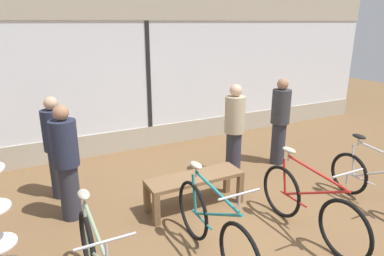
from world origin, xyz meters
name	(u,v)px	position (x,y,z in m)	size (l,w,h in m)	color
ground_plane	(249,232)	(0.00, 0.00, 0.00)	(24.00, 24.00, 0.00)	brown
shop_back_wall	(148,70)	(0.00, 3.55, 1.64)	(12.00, 0.08, 3.20)	#B2A893
bicycle_left	(213,228)	(-0.69, -0.25, 0.41)	(0.46, 1.74, 1.05)	black
bicycle_right	(309,206)	(0.62, -0.36, 0.40)	(0.46, 1.75, 1.04)	black
bicycle_far_right	(377,184)	(1.98, -0.32, 0.37)	(0.46, 1.64, 1.01)	black
display_bench	(195,182)	(-0.33, 0.86, 0.40)	(1.40, 0.44, 0.49)	brown
customer_near_rack	(234,129)	(0.78, 1.55, 0.84)	(0.39, 0.39, 1.60)	#2D2D38
customer_by_window	(66,161)	(-1.96, 1.39, 0.83)	(0.34, 0.34, 1.59)	#2D2D38
customer_mid_floor	(56,146)	(-2.00, 2.10, 0.81)	(0.48, 0.48, 1.56)	#2D2D38
customer_near_bench	(280,120)	(1.82, 1.60, 0.84)	(0.47, 0.47, 1.61)	#2D2D38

